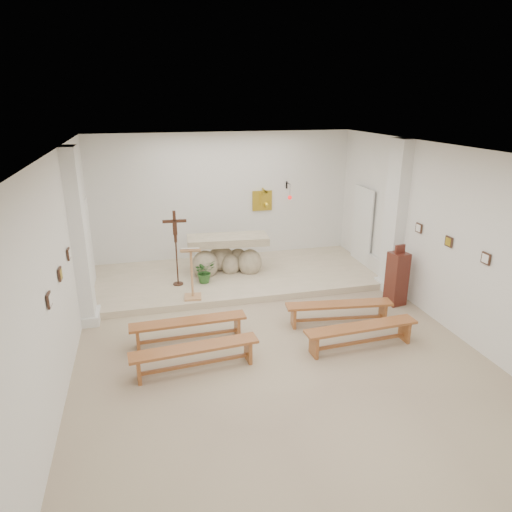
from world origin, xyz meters
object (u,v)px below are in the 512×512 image
object	(u,v)px
bench_right_front	(339,308)
bench_right_second	(361,331)
lectern	(192,273)
bench_left_second	(195,352)
donation_pedestal	(397,278)
altar	(227,257)
crucifix_stand	(176,243)
bench_left_front	(189,326)

from	to	relation	value
bench_right_front	bench_right_second	xyz separation A→B (m)	(0.00, -0.97, 0.00)
lectern	bench_left_second	size ratio (longest dim) A/B	0.56
bench_left_second	bench_right_second	bearing A→B (deg)	-4.75
donation_pedestal	bench_left_second	bearing A→B (deg)	-171.02
altar	lectern	bearing A→B (deg)	-121.71
lectern	crucifix_stand	xyz separation A→B (m)	(-0.25, 0.87, 0.43)
altar	bench_right_front	bearing A→B (deg)	-56.50
crucifix_stand	bench_left_second	size ratio (longest dim) A/B	0.83
donation_pedestal	bench_left_front	size ratio (longest dim) A/B	0.64
altar	donation_pedestal	distance (m)	4.12
bench_right_front	lectern	bearing A→B (deg)	156.57
bench_right_second	bench_left_front	bearing A→B (deg)	159.05
bench_left_front	bench_right_front	world-z (taller)	same
bench_left_front	bench_right_second	size ratio (longest dim) A/B	1.00
bench_left_front	crucifix_stand	bearing A→B (deg)	87.89
crucifix_stand	bench_right_second	xyz separation A→B (m)	(2.97, -3.47, -0.84)
altar	bench_left_second	world-z (taller)	altar
bench_right_second	donation_pedestal	bearing A→B (deg)	41.15
bench_left_front	bench_left_second	bearing A→B (deg)	-91.64
lectern	crucifix_stand	distance (m)	1.00
altar	crucifix_stand	world-z (taller)	crucifix_stand
donation_pedestal	bench_left_second	distance (m)	4.86
bench_left_second	bench_right_second	size ratio (longest dim) A/B	1.00
donation_pedestal	altar	bearing A→B (deg)	133.45
lectern	bench_right_second	bearing A→B (deg)	-36.72
lectern	bench_right_second	world-z (taller)	lectern
bench_left_front	bench_right_second	distance (m)	3.15
lectern	bench_right_front	xyz separation A→B (m)	(2.73, -1.64, -0.41)
bench_left_second	donation_pedestal	bearing A→B (deg)	13.95
bench_left_second	bench_right_second	xyz separation A→B (m)	(2.99, 0.00, 0.00)
altar	bench_right_second	world-z (taller)	altar
lectern	crucifix_stand	size ratio (longest dim) A/B	0.68
lectern	bench_right_front	bearing A→B (deg)	-23.98
bench_right_second	lectern	bearing A→B (deg)	133.32
lectern	crucifix_stand	world-z (taller)	crucifix_stand
donation_pedestal	bench_right_front	distance (m)	1.73
bench_right_second	bench_right_front	bearing A→B (deg)	86.99
donation_pedestal	bench_right_second	size ratio (longest dim) A/B	0.64
lectern	donation_pedestal	size ratio (longest dim) A/B	0.89
altar	crucifix_stand	distance (m)	1.53
donation_pedestal	bench_right_second	bearing A→B (deg)	-145.57
lectern	bench_left_front	world-z (taller)	lectern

